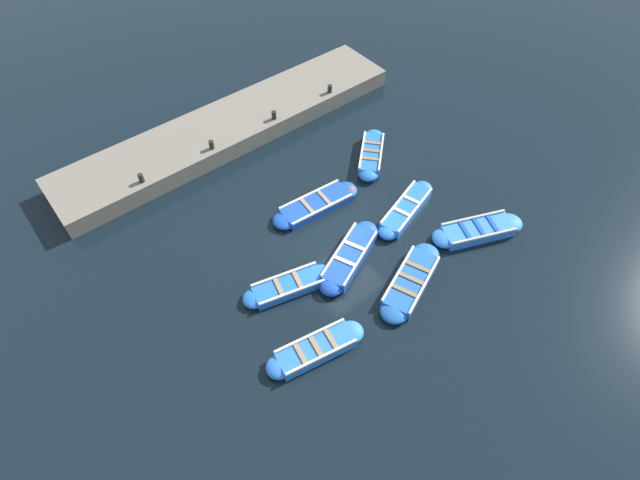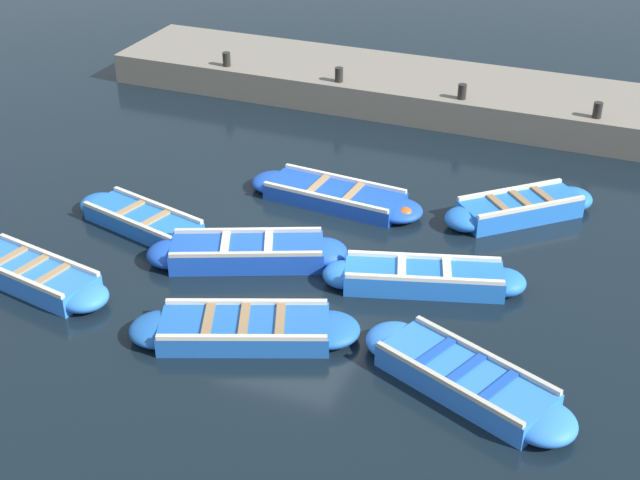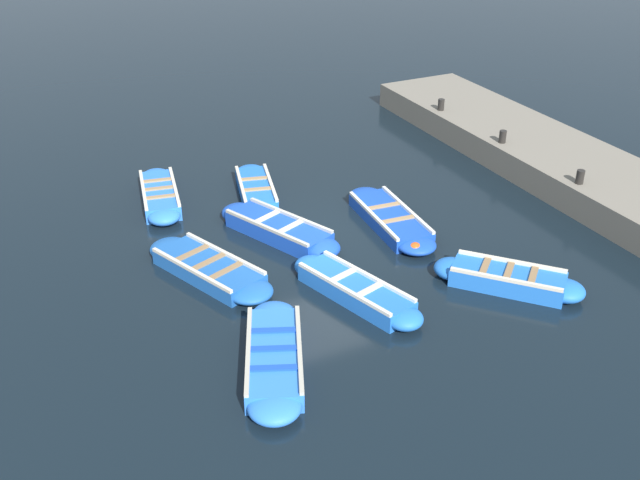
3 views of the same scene
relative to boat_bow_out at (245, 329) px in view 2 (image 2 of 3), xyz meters
The scene contains 15 objects.
ground_plane 2.90m from the boat_bow_out, behind, with size 120.00×120.00×0.00m, color black.
boat_bow_out is the anchor object (origin of this frame).
boat_outer_right 4.72m from the boat_bow_out, behind, with size 1.21×3.73×0.38m.
boat_broadside 3.46m from the boat_bow_out, 91.10° to the left, with size 2.19×3.59×0.43m.
boat_far_corner 4.09m from the boat_bow_out, 126.07° to the right, with size 1.55×3.27×0.37m.
boat_mid_row 2.25m from the boat_bow_out, 155.14° to the right, with size 2.16×3.59×0.45m.
boat_tucked 3.25m from the boat_bow_out, 138.08° to the left, with size 1.70×3.49×0.43m.
boat_near_quay 6.35m from the boat_bow_out, 149.76° to the left, with size 2.70×2.86×0.45m.
boat_alongside 4.01m from the boat_bow_out, 90.40° to the right, with size 1.38×3.35×0.43m.
quay_wall 10.45m from the boat_bow_out, behind, with size 2.96×15.40×0.75m.
bollard_north 10.61m from the boat_bow_out, 151.60° to the right, with size 0.20×0.20×0.35m, color black.
bollard_mid_north 9.55m from the boat_bow_out, 167.92° to the right, with size 0.20×0.20×0.35m, color black.
bollard_mid_south 9.40m from the boat_bow_out, behind, with size 0.20×0.20×0.35m, color black.
bollard_south 10.19m from the boat_bow_out, 156.29° to the left, with size 0.20×0.20×0.35m, color black.
buoy_orange_near 4.62m from the boat_bow_out, 164.79° to the left, with size 0.32×0.32×0.32m, color #E05119.
Camera 2 is at (12.81, 5.73, 8.30)m, focal length 50.00 mm.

